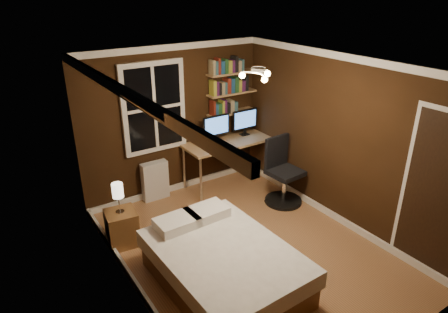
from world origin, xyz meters
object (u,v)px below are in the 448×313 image
monitor_right (245,122)px  desk_lamp (273,123)px  desk (232,143)px  radiator (155,181)px  bed (223,265)px  office_chair (282,177)px  bedside_lamp (118,198)px  nightstand (122,228)px  monitor_left (216,129)px

monitor_right → desk_lamp: monitor_right is taller
desk → radiator: bearing=170.5°
bed → office_chair: (1.91, 1.14, 0.16)m
desk → bed: bearing=-126.8°
bedside_lamp → radiator: bedside_lamp is taller
bed → desk_lamp: bearing=38.3°
radiator → desk_lamp: bearing=-10.4°
radiator → desk: desk is taller
nightstand → bed: bearing=-56.8°
desk_lamp → monitor_right: bearing=150.1°
desk → monitor_right: (0.32, 0.09, 0.29)m
radiator → monitor_left: monitor_left is taller
bed → monitor_left: 2.71m
nightstand → bedside_lamp: 0.47m
office_chair → desk: bearing=103.2°
bed → monitor_left: monitor_left is taller
monitor_right → office_chair: bearing=-90.9°
bed → office_chair: size_ratio=1.75×
bed → desk: desk is taller
bed → office_chair: office_chair is taller
desk → desk_lamp: 0.82m
radiator → bedside_lamp: bearing=-134.8°
bed → monitor_right: 3.05m
nightstand → monitor_right: monitor_right is taller
bedside_lamp → office_chair: size_ratio=0.39×
bed → desk_lamp: desk_lamp is taller
bedside_lamp → monitor_left: size_ratio=0.85×
bedside_lamp → desk: size_ratio=0.25×
nightstand → radiator: radiator is taller
nightstand → office_chair: 2.65m
monitor_left → bed: bearing=-120.7°
nightstand → radiator: bearing=52.1°
bed → desk_lamp: size_ratio=4.41×
desk → desk_lamp: desk_lamp is taller
desk → office_chair: office_chair is taller
desk → monitor_left: bearing=162.3°
desk_lamp → radiator: bearing=169.6°
bed → monitor_right: (1.92, 2.23, 0.80)m
monitor_right → desk: bearing=-164.7°
monitor_left → bedside_lamp: bearing=-159.2°
office_chair → radiator: bearing=140.4°
office_chair → monitor_right: bearing=85.3°
radiator → office_chair: size_ratio=0.60×
bedside_lamp → desk_lamp: 3.14m
bed → desk_lamp: (2.36, 1.98, 0.78)m
bedside_lamp → bed: bearing=-63.7°
bedside_lamp → monitor_left: (2.04, 0.78, 0.35)m
nightstand → desk: (2.32, 0.69, 0.53)m
bedside_lamp → monitor_right: bearing=16.4°
monitor_left → desk_lamp: 1.06m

